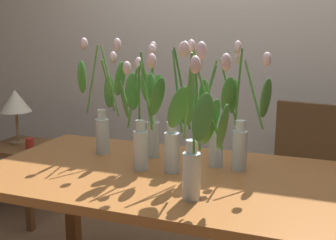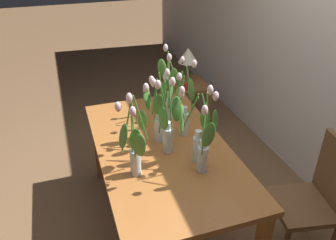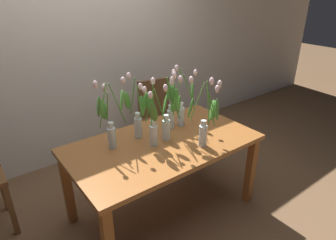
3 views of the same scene
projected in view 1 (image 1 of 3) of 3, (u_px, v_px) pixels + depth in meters
room_wall_rear at (233, 32)px, 3.09m from camera, size 9.00×0.10×2.70m
dining_table at (160, 191)px, 1.90m from camera, size 1.60×0.90×0.74m
tulip_vase_0 at (141, 119)px, 1.86m from camera, size 0.24×0.23×0.56m
tulip_vase_1 at (103, 110)px, 2.13m from camera, size 0.25×0.21×0.59m
tulip_vase_2 at (177, 131)px, 1.82m from camera, size 0.16×0.17×0.59m
tulip_vase_3 at (197, 140)px, 1.52m from camera, size 0.28×0.23×0.59m
tulip_vase_4 at (215, 124)px, 1.90m from camera, size 0.18×0.27×0.53m
tulip_vase_5 at (242, 129)px, 1.87m from camera, size 0.25×0.15×0.58m
tulip_vase_6 at (152, 120)px, 2.07m from camera, size 0.21×0.17×0.57m
dining_chair at (302, 171)px, 2.55m from camera, size 0.47×0.47×0.93m
side_table at (23, 160)px, 3.07m from camera, size 0.44×0.44×0.55m
table_lamp at (15, 102)px, 3.02m from camera, size 0.22×0.22×0.40m
pillar_candle at (30, 143)px, 2.94m from camera, size 0.06×0.06×0.07m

